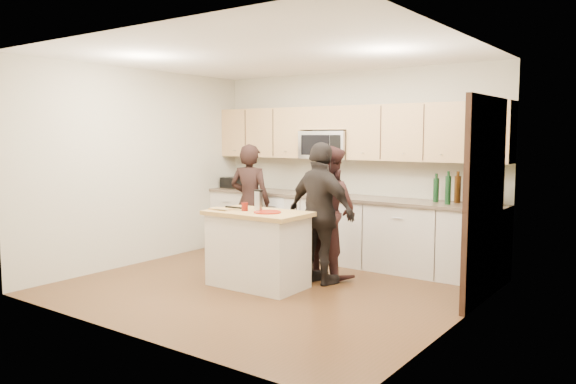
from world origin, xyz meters
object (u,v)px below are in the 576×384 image
Objects in this scene: island at (258,249)px; woman_left at (250,202)px; toaster at (232,183)px; woman_center at (329,212)px; woman_right at (321,213)px.

woman_left reaches higher than island.
toaster is 0.17× the size of woman_left.
island is 0.73× the size of woman_center.
woman_center reaches higher than toaster.
woman_right is at bearing 145.63° from woman_left.
island is 2.63m from toaster.
island is 0.71× the size of woman_right.
island is at bearing -41.58° from toaster.
woman_right is at bearing 120.63° from woman_center.
woman_right is (0.53, 0.55, 0.40)m from island.
island is 0.87m from woman_right.
woman_right is at bearing 45.09° from island.
woman_right reaches higher than toaster.
island is at bearing 78.29° from woman_center.
woman_left is at bearing -34.07° from toaster.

